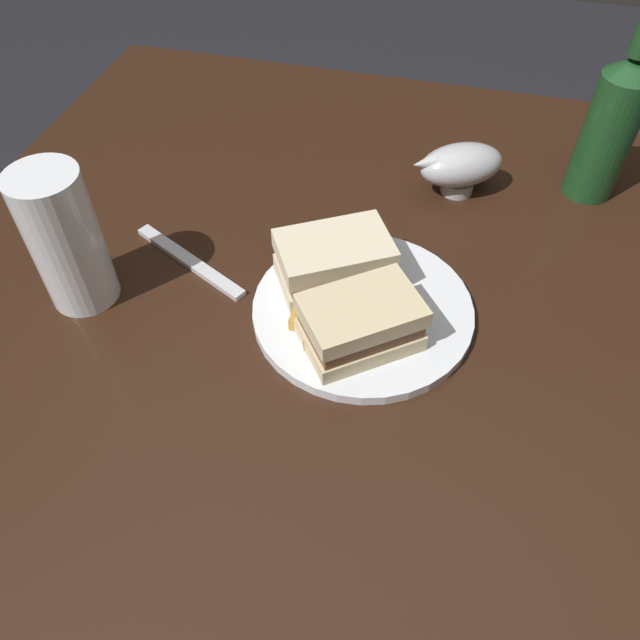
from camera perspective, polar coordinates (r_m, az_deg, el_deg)
name	(u,v)px	position (r m, az deg, el deg)	size (l,w,h in m)	color
ground_plane	(295,589)	(1.30, -2.31, -23.53)	(6.00, 6.00, 0.00)	black
dining_table	(288,509)	(0.97, -2.98, -17.05)	(1.28, 0.95, 0.72)	black
plate	(363,310)	(0.70, 3.95, 0.95)	(0.25, 0.25, 0.01)	white
sandwich_half_left	(334,262)	(0.70, 1.31, 5.37)	(0.13, 0.15, 0.06)	beige
sandwich_half_right	(361,323)	(0.64, 3.76, -0.26)	(0.13, 0.14, 0.06)	beige
potato_wedge_front	(323,341)	(0.65, 0.29, -1.97)	(0.04, 0.02, 0.02)	#AD702D
potato_wedge_middle	(330,305)	(0.68, 0.93, 1.39)	(0.04, 0.02, 0.02)	gold
potato_wedge_back	(342,329)	(0.66, 2.02, -0.84)	(0.04, 0.02, 0.01)	#B77F33
potato_wedge_left_edge	(306,311)	(0.67, -1.26, 0.85)	(0.05, 0.02, 0.02)	gold
potato_wedge_right_edge	(340,321)	(0.66, 1.90, -0.10)	(0.05, 0.02, 0.02)	#AD702D
pint_glass	(69,248)	(0.72, -22.18, 6.19)	(0.08, 0.08, 0.17)	white
gravy_boat	(460,165)	(0.86, 12.78, 13.74)	(0.11, 0.13, 0.07)	#B7B7BC
cider_bottle	(612,122)	(0.89, 25.36, 16.15)	(0.07, 0.07, 0.27)	#19421E
fork	(190,261)	(0.77, -11.94, 5.35)	(0.18, 0.02, 0.01)	silver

